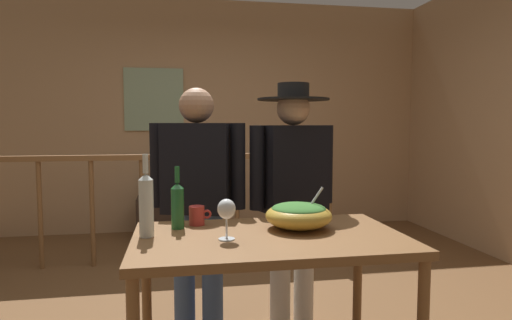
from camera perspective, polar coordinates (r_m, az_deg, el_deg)
ground_plane at (r=3.20m, az=-2.69°, el=-19.48°), size 7.11×7.11×0.00m
back_wall at (r=5.52m, az=-6.25°, el=5.60°), size 5.47×0.10×2.80m
framed_picture at (r=5.46m, az=-12.99°, el=7.59°), size 0.69×0.03×0.74m
stair_railing at (r=4.24m, az=-8.06°, el=-4.12°), size 3.65×0.10×1.08m
tv_console at (r=5.27m, az=-10.08°, el=-7.13°), size 0.90×0.40×0.47m
flat_screen_tv at (r=5.16m, az=-10.15°, el=-2.00°), size 0.55×0.12×0.41m
serving_table at (r=2.12m, az=1.73°, el=-11.85°), size 1.26×0.76×0.79m
salad_bowl at (r=2.21m, az=5.51°, el=-6.96°), size 0.33×0.33×0.21m
wine_glass at (r=1.99m, az=-3.82°, el=-6.53°), size 0.08×0.08×0.19m
wine_bottle_green at (r=2.23m, az=-10.06°, el=-5.62°), size 0.06×0.06×0.31m
wine_bottle_clear at (r=2.09m, az=-13.95°, el=-5.45°), size 0.07×0.07×0.38m
mug_red at (r=2.30m, az=-7.58°, el=-7.09°), size 0.11×0.08×0.10m
person_standing_left at (r=2.74m, az=-7.55°, el=-4.03°), size 0.57×0.33×1.53m
person_standing_right at (r=2.82m, az=4.75°, el=-3.12°), size 0.58×0.45×1.56m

